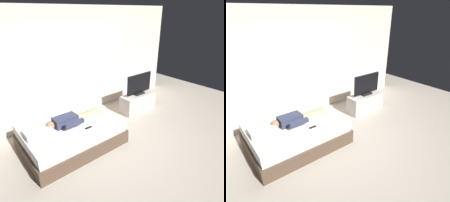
{
  "view_description": "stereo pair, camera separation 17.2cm",
  "coord_description": "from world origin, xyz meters",
  "views": [
    {
      "loc": [
        -2.31,
        -2.71,
        2.68
      ],
      "look_at": [
        0.45,
        0.59,
        0.69
      ],
      "focal_mm": 31.66,
      "sensor_mm": 36.0,
      "label": 1
    },
    {
      "loc": [
        -2.18,
        -2.82,
        2.68
      ],
      "look_at": [
        0.45,
        0.59,
        0.69
      ],
      "focal_mm": 31.66,
      "sensor_mm": 36.0,
      "label": 2
    }
  ],
  "objects": [
    {
      "name": "remote",
      "position": [
        -0.52,
        0.15,
        0.55
      ],
      "size": [
        0.15,
        0.04,
        0.02
      ],
      "primitive_type": "cube",
      "color": "black",
      "rests_on": "bed"
    },
    {
      "name": "ground_plane",
      "position": [
        0.0,
        0.0,
        0.0
      ],
      "size": [
        10.0,
        10.0,
        0.0
      ],
      "primitive_type": "plane",
      "color": "#ADA393"
    },
    {
      "name": "tv",
      "position": [
        1.61,
        0.78,
        0.78
      ],
      "size": [
        0.88,
        0.2,
        0.59
      ],
      "color": "black",
      "rests_on": "tv_stand"
    },
    {
      "name": "pillow",
      "position": [
        -1.38,
        0.59,
        0.6
      ],
      "size": [
        0.48,
        0.34,
        0.12
      ],
      "primitive_type": "cube",
      "color": "white",
      "rests_on": "bed"
    },
    {
      "name": "person",
      "position": [
        -0.67,
        0.56,
        0.62
      ],
      "size": [
        1.26,
        0.46,
        0.18
      ],
      "color": "#2D334C",
      "rests_on": "bed"
    },
    {
      "name": "tv_stand",
      "position": [
        1.61,
        0.78,
        0.25
      ],
      "size": [
        1.1,
        0.4,
        0.5
      ],
      "primitive_type": "cube",
      "color": "#B7B2AD",
      "rests_on": "ground"
    },
    {
      "name": "back_wall",
      "position": [
        0.4,
        1.79,
        1.4
      ],
      "size": [
        6.4,
        0.1,
        2.8
      ],
      "primitive_type": "cube",
      "color": "beige",
      "rests_on": "ground"
    },
    {
      "name": "bed",
      "position": [
        -0.7,
        0.59,
        0.26
      ],
      "size": [
        1.99,
        1.51,
        0.54
      ],
      "color": "brown",
      "rests_on": "ground"
    }
  ]
}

